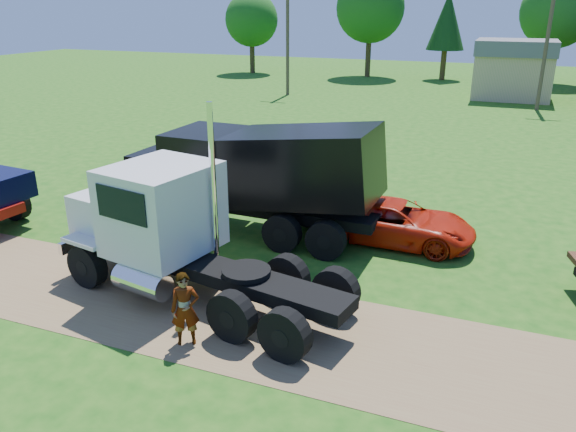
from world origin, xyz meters
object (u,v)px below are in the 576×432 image
at_px(black_dump_truck, 257,172).
at_px(orange_pickup, 397,222).
at_px(spectator_a, 185,309).
at_px(white_semi_tractor, 166,228).

relative_size(black_dump_truck, orange_pickup, 1.82).
bearing_deg(orange_pickup, spectator_a, 157.32).
bearing_deg(black_dump_truck, white_semi_tractor, -96.25).
distance_m(white_semi_tractor, orange_pickup, 7.66).
xyz_separation_m(white_semi_tractor, spectator_a, (1.91, -2.25, -0.87)).
distance_m(orange_pickup, spectator_a, 8.43).
relative_size(white_semi_tractor, orange_pickup, 1.74).
relative_size(white_semi_tractor, black_dump_truck, 0.96).
relative_size(white_semi_tractor, spectator_a, 4.89).
xyz_separation_m(white_semi_tractor, orange_pickup, (5.25, 5.48, -1.06)).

